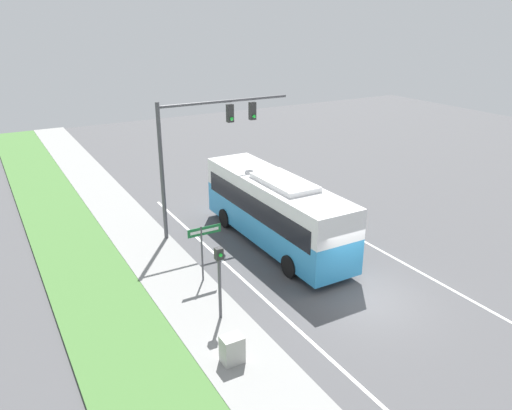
# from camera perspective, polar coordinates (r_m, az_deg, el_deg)

# --- Properties ---
(ground_plane) EXTENTS (80.00, 80.00, 0.00)m
(ground_plane) POSITION_cam_1_polar(r_m,az_deg,el_deg) (20.99, 12.69, -10.55)
(ground_plane) COLOR #4C4C4F
(sidewalk) EXTENTS (2.80, 80.00, 0.12)m
(sidewalk) POSITION_cam_1_polar(r_m,az_deg,el_deg) (17.94, -2.82, -15.82)
(sidewalk) COLOR gray
(sidewalk) RESTS_ON ground_plane
(grass_verge) EXTENTS (3.60, 80.00, 0.10)m
(grass_verge) POSITION_cam_1_polar(r_m,az_deg,el_deg) (17.07, -12.96, -18.69)
(grass_verge) COLOR #477538
(grass_verge) RESTS_ON ground_plane
(lane_divider_near) EXTENTS (0.14, 30.00, 0.01)m
(lane_divider_near) POSITION_cam_1_polar(r_m,az_deg,el_deg) (19.05, 4.36, -13.61)
(lane_divider_near) COLOR silver
(lane_divider_near) RESTS_ON ground_plane
(lane_divider_far) EXTENTS (0.14, 30.00, 0.01)m
(lane_divider_far) POSITION_cam_1_polar(r_m,az_deg,el_deg) (23.32, 19.36, -7.89)
(lane_divider_far) COLOR silver
(lane_divider_far) RESTS_ON ground_plane
(bus) EXTENTS (2.65, 10.21, 3.61)m
(bus) POSITION_cam_1_polar(r_m,az_deg,el_deg) (24.36, 2.21, -0.29)
(bus) COLOR #3393D1
(bus) RESTS_ON ground_plane
(signal_gantry) EXTENTS (7.16, 0.41, 7.00)m
(signal_gantry) POSITION_cam_1_polar(r_m,az_deg,el_deg) (25.06, -6.33, 7.55)
(signal_gantry) COLOR #4C4C51
(signal_gantry) RESTS_ON ground_plane
(pedestrian_signal) EXTENTS (0.28, 0.34, 3.01)m
(pedestrian_signal) POSITION_cam_1_polar(r_m,az_deg,el_deg) (18.31, -4.21, -7.62)
(pedestrian_signal) COLOR #4C4C51
(pedestrian_signal) RESTS_ON ground_plane
(street_sign) EXTENTS (1.50, 0.08, 2.62)m
(street_sign) POSITION_cam_1_polar(r_m,az_deg,el_deg) (21.02, -6.05, -4.31)
(street_sign) COLOR #4C4C51
(street_sign) RESTS_ON ground_plane
(utility_cabinet) EXTENTS (0.71, 0.55, 0.95)m
(utility_cabinet) POSITION_cam_1_polar(r_m,az_deg,el_deg) (16.91, -2.74, -16.16)
(utility_cabinet) COLOR #A8A8A3
(utility_cabinet) RESTS_ON sidewalk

